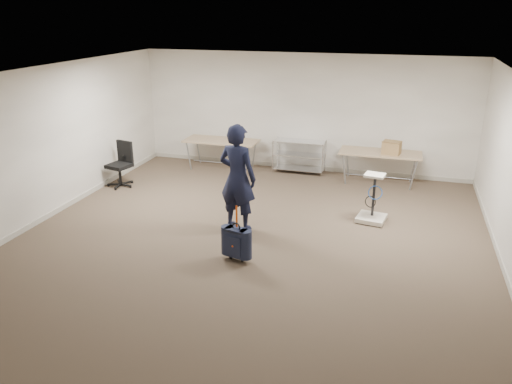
% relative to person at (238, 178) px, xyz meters
% --- Properties ---
extents(ground, '(9.00, 9.00, 0.00)m').
position_rel_person_xyz_m(ground, '(0.38, -0.68, -0.96)').
color(ground, '#45392A').
rests_on(ground, ground).
extents(room_shell, '(8.00, 9.00, 9.00)m').
position_rel_person_xyz_m(room_shell, '(0.38, 0.71, -0.91)').
color(room_shell, beige).
rests_on(room_shell, ground).
extents(folding_table_left, '(1.80, 0.75, 0.73)m').
position_rel_person_xyz_m(folding_table_left, '(-1.52, 3.27, -0.29)').
color(folding_table_left, tan).
rests_on(folding_table_left, ground).
extents(folding_table_right, '(1.80, 0.75, 0.73)m').
position_rel_person_xyz_m(folding_table_right, '(2.28, 3.27, -0.29)').
color(folding_table_right, tan).
rests_on(folding_table_right, ground).
extents(wire_shelf, '(1.22, 0.47, 0.80)m').
position_rel_person_xyz_m(wire_shelf, '(0.38, 3.52, -0.52)').
color(wire_shelf, silver).
rests_on(wire_shelf, ground).
extents(person, '(0.78, 0.59, 1.93)m').
position_rel_person_xyz_m(person, '(0.00, 0.00, 0.00)').
color(person, black).
rests_on(person, ground).
extents(suitcase, '(0.38, 0.27, 0.93)m').
position_rel_person_xyz_m(suitcase, '(0.37, -1.20, -0.65)').
color(suitcase, black).
rests_on(suitcase, ground).
extents(office_chair, '(0.60, 0.60, 0.99)m').
position_rel_person_xyz_m(office_chair, '(-3.25, 1.46, -0.66)').
color(office_chair, black).
rests_on(office_chair, ground).
extents(equipment_cart, '(0.58, 0.58, 0.93)m').
position_rel_person_xyz_m(equipment_cart, '(2.30, 1.00, -0.72)').
color(equipment_cart, '#EFE4CD').
rests_on(equipment_cart, ground).
extents(cardboard_box, '(0.43, 0.36, 0.29)m').
position_rel_person_xyz_m(cardboard_box, '(2.51, 3.19, -0.09)').
color(cardboard_box, '#9A7047').
rests_on(cardboard_box, folding_table_right).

